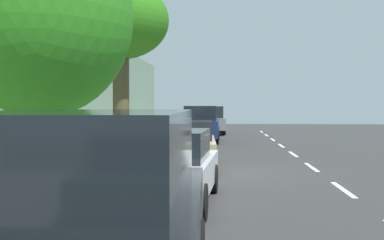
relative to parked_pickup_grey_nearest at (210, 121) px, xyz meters
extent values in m
plane|color=#343434|center=(-0.85, 19.52, -0.90)|extent=(75.37, 75.37, 0.00)
cube|color=#9E918A|center=(2.93, 19.52, -0.82)|extent=(3.26, 47.11, 0.16)
cube|color=gray|center=(1.22, 19.52, -0.82)|extent=(0.16, 47.11, 0.16)
cube|color=white|center=(-3.85, -2.93, -0.90)|extent=(0.14, 2.20, 0.01)
cube|color=white|center=(-3.85, 1.27, -0.90)|extent=(0.14, 2.20, 0.01)
cube|color=white|center=(-3.85, 5.47, -0.90)|extent=(0.14, 2.20, 0.01)
cube|color=white|center=(-3.85, 9.67, -0.90)|extent=(0.14, 2.20, 0.01)
cube|color=white|center=(-3.85, 13.87, -0.90)|extent=(0.14, 2.20, 0.01)
cube|color=white|center=(-3.85, 18.07, -0.90)|extent=(0.14, 2.20, 0.01)
cube|color=white|center=(-3.85, 22.27, -0.90)|extent=(0.14, 2.20, 0.01)
cube|color=white|center=(-0.25, 19.52, -0.90)|extent=(0.12, 47.11, 0.01)
cube|color=gray|center=(4.80, 19.52, 1.66)|extent=(0.50, 47.11, 5.12)
cube|color=slate|center=(0.01, -0.11, -0.15)|extent=(2.24, 5.40, 0.80)
cube|color=black|center=(-0.04, 0.82, 0.65)|extent=(1.80, 1.59, 0.80)
cube|color=slate|center=(0.07, -1.30, 0.31)|extent=(2.00, 2.75, 0.12)
cylinder|color=black|center=(0.82, 1.58, -0.50)|extent=(0.26, 0.81, 0.80)
cylinder|color=black|center=(-0.98, 1.49, -0.50)|extent=(0.26, 0.81, 0.80)
cylinder|color=black|center=(0.99, -1.70, -0.50)|extent=(0.26, 0.81, 0.80)
cylinder|color=black|center=(-0.81, -1.79, -0.50)|extent=(0.26, 0.81, 0.80)
cube|color=navy|center=(0.26, 7.65, -0.12)|extent=(1.92, 4.71, 0.90)
cube|color=black|center=(0.26, 7.65, 0.71)|extent=(1.68, 3.11, 0.76)
cylinder|color=black|center=(1.14, 9.10, -0.52)|extent=(0.22, 0.76, 0.76)
cylinder|color=black|center=(-0.61, 9.11, -0.52)|extent=(0.22, 0.76, 0.76)
cylinder|color=black|center=(1.13, 6.19, -0.52)|extent=(0.22, 0.76, 0.76)
cylinder|color=black|center=(-0.62, 6.19, -0.52)|extent=(0.22, 0.76, 0.76)
cube|color=tan|center=(0.20, 18.30, -0.30)|extent=(1.94, 4.47, 0.64)
cube|color=black|center=(0.20, 18.30, 0.32)|extent=(1.64, 2.16, 0.60)
cylinder|color=black|center=(0.95, 19.69, -0.57)|extent=(0.25, 0.67, 0.66)
cylinder|color=black|center=(-0.67, 19.63, -0.57)|extent=(0.25, 0.67, 0.66)
cylinder|color=black|center=(1.06, 16.97, -0.57)|extent=(0.25, 0.67, 0.66)
cylinder|color=black|center=(-0.55, 16.90, -0.57)|extent=(0.25, 0.67, 0.66)
cube|color=white|center=(0.16, 24.21, -0.30)|extent=(1.99, 4.49, 0.64)
cube|color=black|center=(0.16, 24.21, 0.32)|extent=(1.66, 2.18, 0.60)
cylinder|color=black|center=(1.04, 25.53, -0.57)|extent=(0.26, 0.67, 0.66)
cylinder|color=black|center=(-0.57, 25.62, -0.57)|extent=(0.26, 0.67, 0.66)
cylinder|color=black|center=(0.90, 22.81, -0.57)|extent=(0.26, 0.67, 0.66)
cylinder|color=black|center=(-0.72, 22.89, -0.57)|extent=(0.26, 0.67, 0.66)
cube|color=black|center=(0.17, 30.22, 0.71)|extent=(1.77, 3.15, 0.76)
torus|color=black|center=(0.23, 12.99, -0.54)|extent=(0.72, 0.06, 0.72)
torus|color=black|center=(1.27, 13.01, -0.54)|extent=(0.72, 0.06, 0.72)
cylinder|color=#197233|center=(0.62, 13.00, -0.45)|extent=(0.65, 0.05, 0.53)
cylinder|color=#197233|center=(0.98, 13.01, -0.46)|extent=(0.14, 0.04, 0.49)
cylinder|color=#197233|center=(0.67, 13.00, -0.21)|extent=(0.73, 0.05, 0.05)
cylinder|color=#197233|center=(1.10, 13.01, -0.62)|extent=(0.35, 0.04, 0.19)
cylinder|color=#197233|center=(1.15, 13.01, -0.38)|extent=(0.26, 0.04, 0.34)
cylinder|color=#197233|center=(0.27, 12.99, -0.37)|extent=(0.11, 0.04, 0.35)
cube|color=black|center=(1.03, 13.01, -0.18)|extent=(0.24, 0.10, 0.05)
cylinder|color=black|center=(0.31, 13.00, -0.14)|extent=(0.04, 0.46, 0.03)
cylinder|color=#C6B284|center=(0.97, 12.65, -0.46)|extent=(0.15, 0.15, 0.88)
cylinder|color=#C6B284|center=(0.92, 12.46, -0.46)|extent=(0.15, 0.15, 0.88)
cube|color=white|center=(0.95, 12.55, 0.29)|extent=(0.31, 0.42, 0.62)
cylinder|color=white|center=(1.01, 12.81, 0.26)|extent=(0.10, 0.10, 0.59)
cylinder|color=white|center=(0.89, 12.30, 0.26)|extent=(0.10, 0.10, 0.59)
sphere|color=tan|center=(0.95, 12.55, 0.72)|extent=(0.25, 0.25, 0.25)
sphere|color=navy|center=(0.95, 12.55, 0.76)|extent=(0.28, 0.28, 0.28)
cube|color=black|center=(1.14, 12.51, 0.31)|extent=(0.25, 0.33, 0.44)
cylinder|color=#4D4429|center=(2.04, 20.05, 1.05)|extent=(0.48, 0.48, 3.58)
ellipsoid|color=#307A19|center=(2.04, 20.05, 3.61)|extent=(2.82, 2.82, 2.26)
cylinder|color=brown|center=(2.04, 26.27, 0.51)|extent=(0.41, 0.41, 2.50)
ellipsoid|color=#2D841D|center=(2.04, 26.27, 2.60)|extent=(3.05, 3.05, 3.34)
cylinder|color=red|center=(1.65, 20.67, -0.39)|extent=(0.22, 0.22, 0.70)
sphere|color=red|center=(1.65, 20.67, 0.00)|extent=(0.20, 0.20, 0.20)
camera|label=1|loc=(-0.98, 34.06, 1.14)|focal=45.22mm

